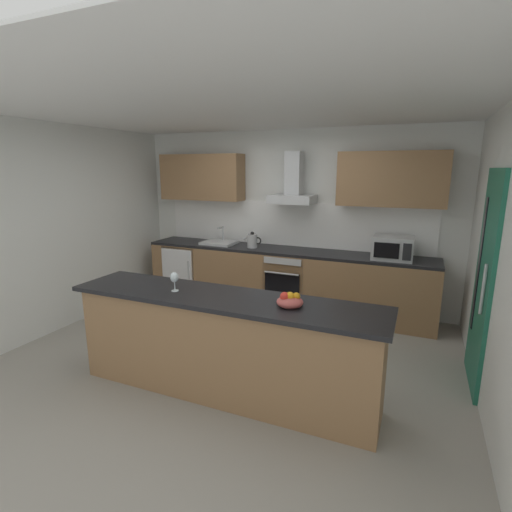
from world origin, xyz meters
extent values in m
cube|color=gray|center=(0.00, 0.00, -0.01)|extent=(5.81, 4.84, 0.02)
cube|color=white|center=(0.00, 0.00, 2.61)|extent=(5.81, 4.84, 0.02)
cube|color=silver|center=(0.00, 1.98, 1.30)|extent=(5.81, 0.12, 2.60)
cube|color=silver|center=(-2.47, 0.00, 1.30)|extent=(0.12, 4.84, 2.60)
cube|color=silver|center=(2.47, 0.00, 1.30)|extent=(0.12, 4.84, 2.60)
cube|color=white|center=(0.00, 1.91, 1.23)|extent=(4.09, 0.02, 0.66)
cube|color=olive|center=(0.00, 1.60, 0.43)|extent=(4.23, 0.60, 0.86)
cube|color=black|center=(0.00, 1.60, 0.88)|extent=(4.23, 0.60, 0.04)
cube|color=olive|center=(0.25, -0.73, 0.45)|extent=(2.79, 0.52, 0.90)
cube|color=black|center=(0.25, -0.73, 0.92)|extent=(2.89, 0.64, 0.04)
cube|color=olive|center=(-1.41, 1.75, 1.91)|extent=(1.35, 0.32, 0.70)
cube|color=olive|center=(1.41, 1.75, 1.91)|extent=(1.35, 0.32, 0.70)
cube|color=#1E664C|center=(2.39, 0.39, 1.02)|extent=(0.04, 0.85, 2.05)
cube|color=black|center=(2.37, 0.63, 1.13)|extent=(0.01, 0.11, 1.31)
cylinder|color=#B7BABC|center=(2.35, 0.12, 1.02)|extent=(0.03, 0.03, 0.45)
cube|color=slate|center=(0.10, 1.58, 0.46)|extent=(0.60, 0.56, 0.80)
cube|color=black|center=(0.10, 1.29, 0.40)|extent=(0.50, 0.02, 0.48)
cube|color=#B7BABC|center=(0.10, 1.29, 0.80)|extent=(0.54, 0.02, 0.09)
cylinder|color=#B7BABC|center=(0.10, 1.25, 0.64)|extent=(0.49, 0.02, 0.02)
cube|color=white|center=(-1.64, 1.58, 0.42)|extent=(0.58, 0.56, 0.85)
cube|color=silver|center=(-1.64, 1.29, 0.43)|extent=(0.55, 0.02, 0.80)
cylinder|color=#B7BABC|center=(-1.42, 1.27, 0.47)|extent=(0.02, 0.02, 0.38)
cube|color=#B7BABC|center=(1.50, 1.55, 1.05)|extent=(0.50, 0.36, 0.30)
cube|color=black|center=(1.44, 1.36, 1.05)|extent=(0.30, 0.02, 0.19)
cube|color=black|center=(1.68, 1.36, 1.05)|extent=(0.10, 0.01, 0.21)
cube|color=silver|center=(-1.04, 1.58, 0.92)|extent=(0.50, 0.40, 0.04)
cylinder|color=#B7BABC|center=(-1.04, 1.71, 1.03)|extent=(0.03, 0.03, 0.26)
cylinder|color=#B7BABC|center=(-1.04, 1.63, 1.15)|extent=(0.03, 0.16, 0.03)
cylinder|color=#B7BABC|center=(-0.46, 1.54, 1.00)|extent=(0.15, 0.15, 0.20)
sphere|color=black|center=(-0.46, 1.54, 1.11)|extent=(0.06, 0.06, 0.06)
cone|color=#B7BABC|center=(-0.56, 1.54, 1.04)|extent=(0.09, 0.04, 0.07)
torus|color=black|center=(-0.37, 1.54, 1.01)|extent=(0.11, 0.02, 0.11)
cube|color=#B7BABC|center=(0.10, 1.68, 1.62)|extent=(0.62, 0.45, 0.12)
cube|color=#B7BABC|center=(0.10, 1.73, 1.98)|extent=(0.22, 0.22, 0.60)
cylinder|color=silver|center=(-0.22, -0.77, 0.95)|extent=(0.07, 0.07, 0.01)
cylinder|color=silver|center=(-0.22, -0.77, 1.00)|extent=(0.01, 0.01, 0.09)
ellipsoid|color=silver|center=(-0.22, -0.77, 1.08)|extent=(0.08, 0.08, 0.10)
ellipsoid|color=#B24C47|center=(0.88, -0.73, 0.98)|extent=(0.22, 0.22, 0.09)
sphere|color=red|center=(0.84, -0.75, 1.03)|extent=(0.07, 0.07, 0.07)
sphere|color=orange|center=(0.92, -0.70, 1.03)|extent=(0.06, 0.06, 0.06)
sphere|color=orange|center=(0.88, -0.73, 1.03)|extent=(0.07, 0.07, 0.07)
camera|label=1|loc=(1.80, -3.58, 2.04)|focal=27.05mm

